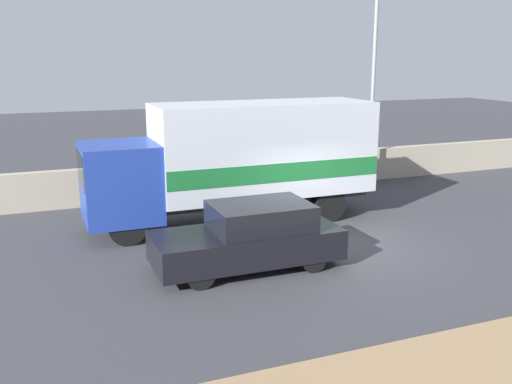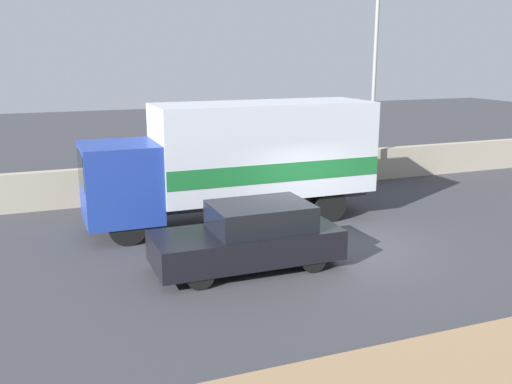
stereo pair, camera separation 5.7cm
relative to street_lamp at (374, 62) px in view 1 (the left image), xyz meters
name	(u,v)px [view 1 (the left image)]	position (x,y,z in m)	size (l,w,h in m)	color
ground_plane	(333,248)	(-4.95, -6.08, -4.60)	(80.00, 80.00, 0.00)	#38383D
stone_wall_backdrop	(243,175)	(-4.95, 0.65, -3.98)	(60.00, 0.35, 1.25)	#A39984
street_lamp	(374,62)	(0.00, 0.00, 0.00)	(0.56, 0.28, 8.07)	gray
box_truck	(242,158)	(-6.29, -2.96, -2.68)	(8.44, 2.32, 3.52)	navy
car_hatchback	(251,237)	(-7.43, -6.59, -3.84)	(4.35, 1.79, 1.54)	black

